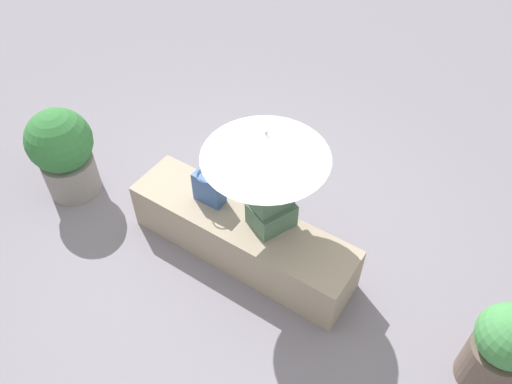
{
  "coord_description": "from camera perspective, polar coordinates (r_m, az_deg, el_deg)",
  "views": [
    {
      "loc": [
        1.64,
        -2.24,
        3.74
      ],
      "look_at": [
        0.12,
        0.05,
        0.83
      ],
      "focal_mm": 35.55,
      "sensor_mm": 36.0,
      "label": 1
    }
  ],
  "objects": [
    {
      "name": "planter_near",
      "position": [
        5.17,
        -20.89,
        4.29
      ],
      "size": [
        0.62,
        0.62,
        0.95
      ],
      "color": "gray",
      "rests_on": "ground"
    },
    {
      "name": "ground_plane",
      "position": [
        4.66,
        -1.58,
        -6.84
      ],
      "size": [
        14.0,
        14.0,
        0.0
      ],
      "primitive_type": "plane",
      "color": "slate"
    },
    {
      "name": "person_seated",
      "position": [
        3.96,
        1.85,
        0.11
      ],
      "size": [
        0.39,
        0.51,
        0.9
      ],
      "color": "#47664C",
      "rests_on": "stone_bench"
    },
    {
      "name": "planter_far",
      "position": [
        4.06,
        25.87,
        -15.54
      ],
      "size": [
        0.45,
        0.45,
        0.84
      ],
      "color": "brown",
      "rests_on": "ground"
    },
    {
      "name": "parasol",
      "position": [
        3.61,
        1.12,
        5.28
      ],
      "size": [
        0.96,
        0.96,
        1.02
      ],
      "color": "#B7B7BC",
      "rests_on": "stone_bench"
    },
    {
      "name": "stone_bench",
      "position": [
        4.47,
        -1.64,
        -4.99
      ],
      "size": [
        2.08,
        0.53,
        0.48
      ],
      "primitive_type": "cube",
      "color": "gray",
      "rests_on": "ground"
    },
    {
      "name": "handbag_black",
      "position": [
        4.33,
        -5.31,
        0.48
      ],
      "size": [
        0.27,
        0.2,
        0.31
      ],
      "color": "#335184",
      "rests_on": "stone_bench"
    }
  ]
}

